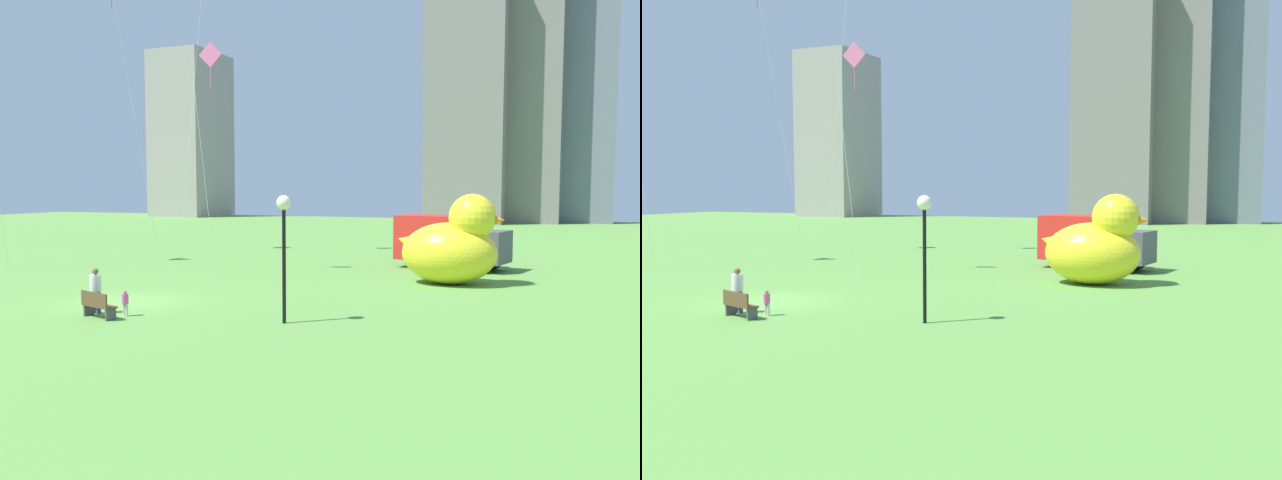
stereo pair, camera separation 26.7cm
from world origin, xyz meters
TOP-DOWN VIEW (x-y plane):
  - ground_plane at (0.00, 0.00)m, footprint 140.00×140.00m
  - park_bench at (1.09, -2.90)m, footprint 1.54×0.86m
  - person_adult at (0.46, -2.24)m, footprint 0.39×0.39m
  - person_child at (1.71, -2.24)m, footprint 0.22×0.22m
  - giant_inflatable_duck at (10.57, 9.44)m, footprint 4.95×3.17m
  - lamppost at (7.23, -1.23)m, footprint 0.48×0.48m
  - box_truck at (9.27, 15.05)m, footprint 6.19×3.39m
  - city_skyline at (7.54, 67.40)m, footprint 88.17×20.39m
  - kite_pink at (-1.54, 8.64)m, footprint 1.42×0.84m

SIDE VIEW (x-z plane):
  - ground_plane at x=0.00m, z-range 0.00..0.00m
  - park_bench at x=1.09m, z-range 0.02..0.92m
  - person_child at x=1.71m, z-range 0.05..0.94m
  - person_adult at x=0.46m, z-range 0.08..1.67m
  - box_truck at x=9.27m, z-range 0.02..2.87m
  - giant_inflatable_duck at x=10.57m, z-range -0.31..3.79m
  - lamppost at x=7.23m, z-range 1.16..5.31m
  - kite_pink at x=-1.54m, z-range 4.69..16.31m
  - city_skyline at x=7.54m, z-range -1.90..33.38m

